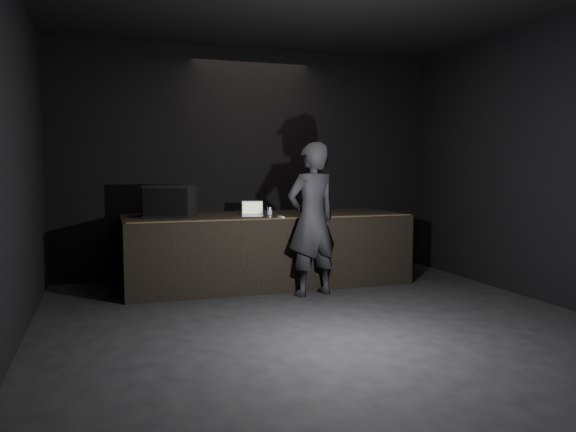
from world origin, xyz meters
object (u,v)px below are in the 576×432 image
at_px(laptop, 253,212).
at_px(person, 312,219).
at_px(stage_monitor, 170,201).
at_px(stage_riser, 265,249).
at_px(beer_can, 270,213).

distance_m(laptop, person, 1.00).
height_order(stage_monitor, laptop, stage_monitor).
height_order(stage_riser, person, person).
bearing_deg(laptop, person, -40.06).
xyz_separation_m(stage_monitor, beer_can, (1.25, -0.63, -0.14)).
bearing_deg(person, laptop, -67.38).
bearing_deg(stage_riser, stage_monitor, 177.95).
height_order(stage_monitor, person, person).
bearing_deg(laptop, beer_can, -60.45).
bearing_deg(laptop, stage_riser, 47.60).
xyz_separation_m(stage_monitor, laptop, (1.12, -0.20, -0.16)).
distance_m(stage_riser, beer_can, 0.82).
bearing_deg(beer_can, person, -38.19).
relative_size(laptop, person, 0.17).
height_order(beer_can, person, person).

